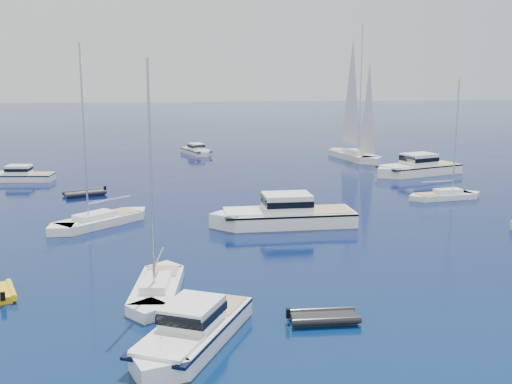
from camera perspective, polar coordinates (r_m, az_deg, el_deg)
ground at (r=31.43m, az=9.44°, el=-11.66°), size 400.00×400.00×0.00m
motor_cruiser_left at (r=29.06m, az=-5.86°, el=-13.53°), size 6.54×9.66×2.45m
motor_cruiser_centre at (r=49.43m, az=2.51°, el=-3.01°), size 12.30×4.22×3.19m
motor_cruiser_far_l at (r=73.32m, az=-20.68°, el=0.96°), size 8.54×3.37×2.18m
motor_cruiser_distant at (r=74.94m, az=14.30°, el=1.54°), size 12.27×7.57×3.09m
motor_cruiser_horizon at (r=90.03m, az=-5.36°, el=3.42°), size 4.96×7.76×1.96m
sailboat_fore at (r=35.21m, az=-8.90°, el=-9.09°), size 3.17×9.08×13.08m
sailboat_mid_l at (r=50.94m, az=-13.97°, el=-2.91°), size 8.78×8.72×14.43m
sailboat_centre at (r=61.79m, az=16.67°, el=-0.59°), size 8.05×3.30×11.49m
sailboat_sails_r at (r=86.01m, az=8.82°, el=2.97°), size 6.21×12.91×18.36m
tender_yellow at (r=37.13m, az=-22.06°, el=-8.72°), size 2.72×3.51×0.95m
tender_grey_near at (r=31.43m, az=6.13°, el=-11.56°), size 3.52×1.95×0.95m
tender_grey_far at (r=62.91m, az=-15.22°, el=-0.31°), size 4.58×3.63×0.95m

